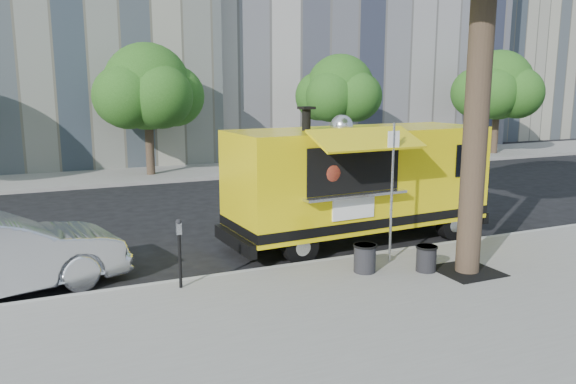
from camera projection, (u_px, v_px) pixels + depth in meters
name	position (u px, v px, depth m)	size (l,w,h in m)	color
ground	(295.00, 256.00, 13.05)	(120.00, 120.00, 0.00)	black
sidewalk	(394.00, 317.00, 9.44)	(60.00, 6.00, 0.15)	gray
curb	(313.00, 265.00, 12.20)	(60.00, 0.14, 0.16)	#999993
far_sidewalk	(170.00, 172.00, 25.16)	(60.00, 5.00, 0.15)	gray
building_right	(511.00, 33.00, 45.00)	(16.00, 12.00, 16.00)	#A39E88
tree_well	(467.00, 271.00, 11.53)	(1.20, 1.20, 0.02)	black
far_tree_b	(147.00, 87.00, 23.34)	(3.60, 3.60, 5.50)	#33261C
far_tree_c	(340.00, 89.00, 26.66)	(3.24, 3.24, 5.21)	#33261C
far_tree_d	(498.00, 85.00, 30.77)	(3.78, 3.78, 5.64)	#33261C
sign_post	(392.00, 184.00, 11.92)	(0.28, 0.06, 3.00)	silver
parking_meter	(179.00, 245.00, 10.46)	(0.11, 0.11, 1.33)	black
food_truck	(359.00, 180.00, 13.93)	(7.01, 3.50, 3.40)	yellow
trash_bin_left	(365.00, 257.00, 11.45)	(0.48, 0.48, 0.58)	black
trash_bin_right	(426.00, 258.00, 11.50)	(0.45, 0.45, 0.53)	black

